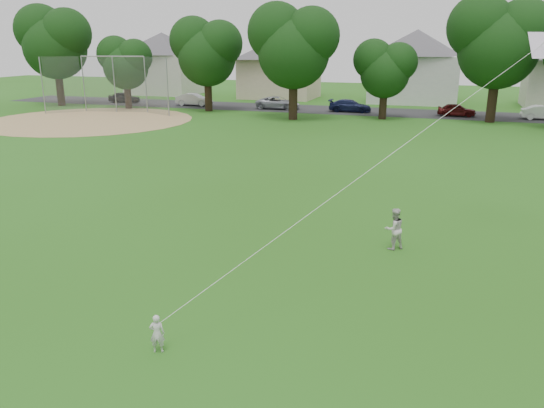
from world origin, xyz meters
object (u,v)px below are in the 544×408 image
(older_boy, at_px, (394,229))
(kite, at_px, (385,159))
(toddler, at_px, (157,334))
(baseball_backstop, at_px, (112,85))

(older_boy, distance_m, kite, 3.88)
(older_boy, xyz_separation_m, kite, (-0.16, -2.60, 2.88))
(toddler, distance_m, kite, 7.42)
(toddler, bearing_deg, baseball_backstop, -76.26)
(kite, xyz_separation_m, baseball_backstop, (-29.57, 30.25, -0.94))
(baseball_backstop, bearing_deg, older_boy, -42.93)
(older_boy, height_order, baseball_backstop, baseball_backstop)
(kite, distance_m, baseball_backstop, 42.32)
(toddler, relative_size, kite, 0.06)
(older_boy, relative_size, baseball_backstop, 0.12)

